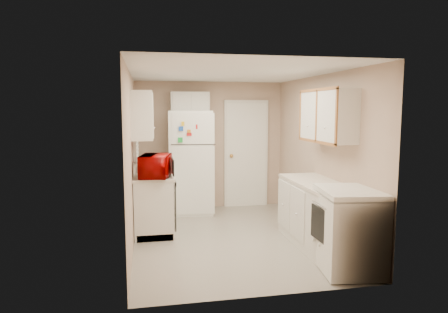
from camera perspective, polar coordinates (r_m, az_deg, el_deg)
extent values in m
plane|color=#AFA79B|center=(6.04, 0.92, -11.47)|extent=(3.80, 3.80, 0.00)
plane|color=white|center=(5.75, 0.97, 11.86)|extent=(3.80, 3.80, 0.00)
plane|color=tan|center=(5.65, -13.07, -0.41)|extent=(3.80, 3.80, 0.00)
plane|color=tan|center=(6.21, 13.68, 0.21)|extent=(3.80, 3.80, 0.00)
plane|color=tan|center=(7.63, -2.00, 1.60)|extent=(2.80, 2.80, 0.00)
plane|color=tan|center=(3.95, 6.65, -3.35)|extent=(2.80, 2.80, 0.00)
cube|color=silver|center=(6.67, -10.04, -5.80)|extent=(0.60, 1.80, 0.90)
cube|color=black|center=(6.08, -7.20, -6.58)|extent=(0.03, 0.58, 0.72)
cube|color=gray|center=(6.74, -10.13, -2.11)|extent=(0.54, 0.74, 0.16)
imported|color=#980201|center=(5.91, -9.75, -1.50)|extent=(0.64, 0.44, 0.39)
imported|color=beige|center=(7.18, -10.61, -0.45)|extent=(0.13, 0.13, 0.22)
cube|color=silver|center=(6.67, -12.51, 4.13)|extent=(0.10, 0.98, 1.08)
cube|color=silver|center=(5.83, -11.68, 5.75)|extent=(0.30, 0.45, 0.70)
cube|color=white|center=(7.31, -4.70, -0.77)|extent=(0.85, 0.83, 1.86)
cube|color=silver|center=(7.40, -4.93, 7.62)|extent=(0.70, 0.30, 0.40)
cube|color=white|center=(7.75, 3.17, 0.34)|extent=(0.86, 0.06, 2.08)
cube|color=silver|center=(5.52, 14.09, -8.57)|extent=(0.60, 2.00, 0.90)
cube|color=white|center=(4.96, 17.38, -9.93)|extent=(0.76, 0.89, 0.98)
cube|color=silver|center=(5.66, 14.58, 5.65)|extent=(0.30, 1.20, 0.70)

